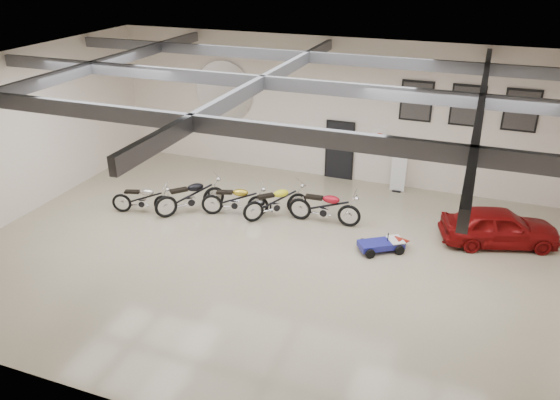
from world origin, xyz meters
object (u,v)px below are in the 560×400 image
at_px(motorcycle_red, 324,206).
at_px(banner_stand, 399,167).
at_px(vintage_car, 499,226).
at_px(motorcycle_black, 190,196).
at_px(go_kart, 386,242).
at_px(motorcycle_yellow, 275,201).
at_px(motorcycle_gold, 235,199).
at_px(motorcycle_silver, 142,198).

bearing_deg(motorcycle_red, banner_stand, 59.08).
height_order(motorcycle_red, vintage_car, motorcycle_red).
bearing_deg(motorcycle_black, banner_stand, -13.24).
bearing_deg(go_kart, motorcycle_yellow, 133.18).
xyz_separation_m(banner_stand, vintage_car, (3.29, -2.67, -0.37)).
bearing_deg(vintage_car, motorcycle_black, 80.84).
height_order(banner_stand, motorcycle_red, banner_stand).
xyz_separation_m(motorcycle_black, motorcycle_gold, (1.40, 0.34, -0.04)).
height_order(go_kart, vintage_car, vintage_car).
bearing_deg(go_kart, vintage_car, -6.25).
relative_size(motorcycle_silver, motorcycle_black, 0.86).
bearing_deg(motorcycle_red, motorcycle_yellow, -176.76).
xyz_separation_m(go_kart, vintage_car, (2.91, 1.51, 0.27)).
xyz_separation_m(banner_stand, motorcycle_black, (-5.87, -3.97, -0.34)).
relative_size(motorcycle_red, vintage_car, 0.68).
height_order(banner_stand, motorcycle_yellow, banner_stand).
height_order(motorcycle_gold, vintage_car, vintage_car).
bearing_deg(motorcycle_gold, motorcycle_silver, 179.94).
xyz_separation_m(banner_stand, go_kart, (0.38, -4.18, -0.64)).
distance_m(motorcycle_black, motorcycle_yellow, 2.72).
relative_size(motorcycle_black, go_kart, 1.46).
xyz_separation_m(motorcycle_silver, vintage_car, (10.57, 1.84, 0.05)).
xyz_separation_m(motorcycle_black, go_kart, (6.25, -0.21, -0.30)).
distance_m(motorcycle_yellow, go_kart, 3.71).
height_order(motorcycle_gold, go_kart, motorcycle_gold).
height_order(motorcycle_silver, motorcycle_red, motorcycle_red).
xyz_separation_m(motorcycle_silver, motorcycle_gold, (2.81, 0.89, 0.04)).
distance_m(motorcycle_black, vintage_car, 9.25).
distance_m(motorcycle_silver, motorcycle_black, 1.52).
height_order(motorcycle_silver, motorcycle_gold, motorcycle_gold).
height_order(motorcycle_yellow, motorcycle_red, motorcycle_red).
height_order(banner_stand, motorcycle_black, banner_stand).
distance_m(go_kart, vintage_car, 3.29).
distance_m(motorcycle_gold, motorcycle_red, 2.82).
height_order(motorcycle_yellow, go_kart, motorcycle_yellow).
height_order(motorcycle_black, motorcycle_yellow, motorcycle_black).
xyz_separation_m(motorcycle_yellow, vintage_car, (6.52, 0.66, 0.00)).
relative_size(motorcycle_black, vintage_car, 0.69).
distance_m(motorcycle_silver, motorcycle_red, 5.75).
bearing_deg(motorcycle_silver, banner_stand, 15.56).
distance_m(motorcycle_black, motorcycle_red, 4.25).
xyz_separation_m(banner_stand, motorcycle_red, (-1.70, -3.17, -0.35)).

